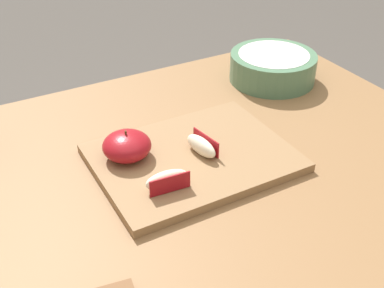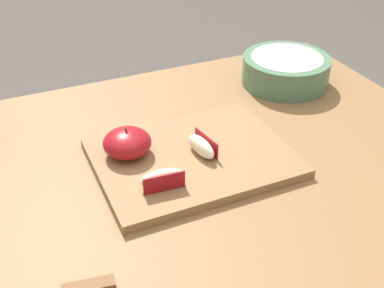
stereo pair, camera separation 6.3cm
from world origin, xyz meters
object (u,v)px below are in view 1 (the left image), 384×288
at_px(cutting_board, 192,157).
at_px(apple_wedge_middle, 202,146).
at_px(ceramic_fruit_bowl, 273,66).
at_px(apple_wedge_front, 167,180).
at_px(apple_half_skin_up, 127,146).

xyz_separation_m(cutting_board, apple_wedge_middle, (0.02, -0.01, 0.02)).
bearing_deg(ceramic_fruit_bowl, cutting_board, -148.71).
height_order(apple_wedge_front, apple_wedge_middle, same).
height_order(apple_wedge_front, ceramic_fruit_bowl, ceramic_fruit_bowl).
xyz_separation_m(apple_half_skin_up, ceramic_fruit_bowl, (0.43, 0.15, -0.01)).
bearing_deg(ceramic_fruit_bowl, apple_wedge_middle, -146.38).
relative_size(apple_half_skin_up, apple_wedge_front, 1.15).
xyz_separation_m(cutting_board, ceramic_fruit_bowl, (0.33, 0.20, 0.03)).
bearing_deg(apple_wedge_middle, cutting_board, 150.25).
height_order(apple_half_skin_up, apple_wedge_front, apple_half_skin_up).
height_order(apple_half_skin_up, ceramic_fruit_bowl, apple_half_skin_up).
height_order(cutting_board, apple_wedge_middle, apple_wedge_middle).
relative_size(apple_wedge_middle, ceramic_fruit_bowl, 0.38).
bearing_deg(cutting_board, apple_wedge_front, -140.91).
distance_m(apple_half_skin_up, ceramic_fruit_bowl, 0.46).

